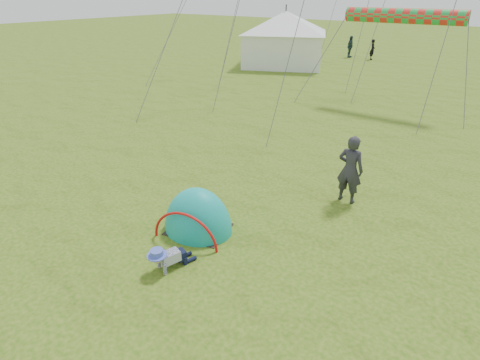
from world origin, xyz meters
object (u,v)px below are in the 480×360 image
Objects in this scene: standing_adult at (350,170)px; crawling_toddler at (167,257)px; popup_tent at (199,229)px; event_marquee at (285,37)px.

crawling_toddler is at bearing 68.76° from standing_adult.
popup_tent is 4.19m from standing_adult.
event_marquee is (-9.98, 21.88, 1.75)m from crawling_toddler.
event_marquee reaches higher than crawling_toddler.
crawling_toddler is at bearing -90.01° from event_marquee.
crawling_toddler is at bearing -85.91° from popup_tent.
event_marquee is at bearing -55.04° from standing_adult.
standing_adult is (1.88, 4.79, 0.64)m from crawling_toddler.
standing_adult reaches higher than popup_tent.
popup_tent is at bearing 123.53° from crawling_toddler.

